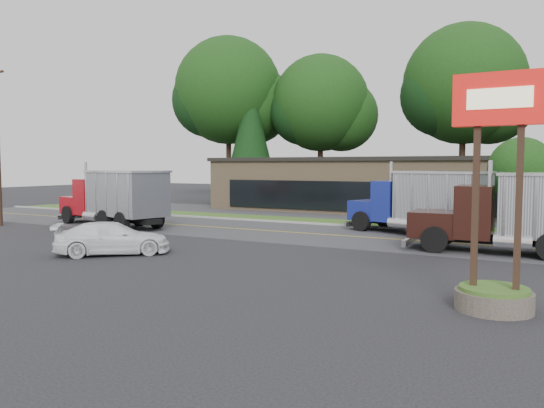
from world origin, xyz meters
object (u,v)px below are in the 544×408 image
at_px(dump_truck_red, 116,197).
at_px(dump_truck_maroon, 534,211).
at_px(rally_car, 113,238).
at_px(dump_truck_blue, 424,201).
at_px(bilo_sign, 496,231).

distance_m(dump_truck_red, dump_truck_maroon, 22.33).
xyz_separation_m(dump_truck_red, rally_car, (7.07, -7.30, -1.14)).
relative_size(dump_truck_maroon, rally_car, 1.91).
bearing_deg(dump_truck_blue, dump_truck_red, 34.54).
bearing_deg(bilo_sign, dump_truck_blue, 109.28).
xyz_separation_m(bilo_sign, dump_truck_blue, (-4.87, 13.94, -0.22)).
bearing_deg(dump_truck_maroon, rally_car, 25.45).
bearing_deg(dump_truck_maroon, bilo_sign, 85.14).
relative_size(dump_truck_red, rally_car, 1.97).
relative_size(dump_truck_blue, dump_truck_maroon, 0.89).
height_order(dump_truck_red, rally_car, dump_truck_red).
distance_m(bilo_sign, dump_truck_maroon, 9.57).
xyz_separation_m(dump_truck_maroon, rally_car, (-15.25, -7.91, -1.14)).
bearing_deg(dump_truck_blue, rally_car, 69.32).
xyz_separation_m(dump_truck_blue, dump_truck_maroon, (5.36, -4.38, 0.01)).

